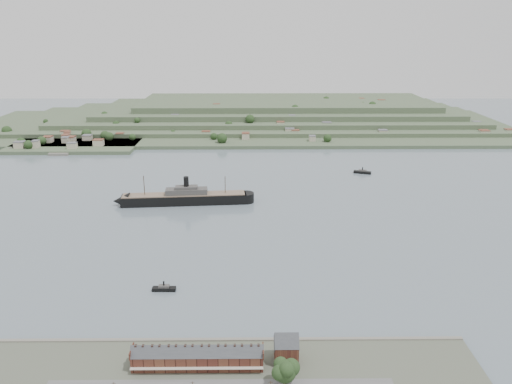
{
  "coord_description": "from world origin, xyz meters",
  "views": [
    {
      "loc": [
        12.93,
        -344.72,
        139.21
      ],
      "look_at": [
        16.29,
        30.0,
        13.82
      ],
      "focal_mm": 35.0,
      "sensor_mm": 36.0,
      "label": 1
    }
  ],
  "objects_px": {
    "terrace_row": "(198,357)",
    "steamship": "(181,198)",
    "tugboat": "(164,288)",
    "fig_tree": "(286,370)",
    "gabled_building": "(286,348)"
  },
  "relations": [
    {
      "from": "terrace_row",
      "to": "fig_tree",
      "type": "relative_size",
      "value": 4.32
    },
    {
      "from": "terrace_row",
      "to": "tugboat",
      "type": "distance_m",
      "value": 72.63
    },
    {
      "from": "terrace_row",
      "to": "tugboat",
      "type": "xyz_separation_m",
      "value": [
        -25.69,
        67.72,
        -5.42
      ]
    },
    {
      "from": "gabled_building",
      "to": "tugboat",
      "type": "bearing_deg",
      "value": 134.77
    },
    {
      "from": "terrace_row",
      "to": "fig_tree",
      "type": "xyz_separation_m",
      "value": [
        36.1,
        -12.59,
        3.01
      ]
    },
    {
      "from": "gabled_building",
      "to": "tugboat",
      "type": "distance_m",
      "value": 89.97
    },
    {
      "from": "tugboat",
      "to": "fig_tree",
      "type": "relative_size",
      "value": 1.01
    },
    {
      "from": "terrace_row",
      "to": "steamship",
      "type": "bearing_deg",
      "value": 99.55
    },
    {
      "from": "tugboat",
      "to": "fig_tree",
      "type": "height_order",
      "value": "fig_tree"
    },
    {
      "from": "tugboat",
      "to": "steamship",
      "type": "bearing_deg",
      "value": 93.85
    },
    {
      "from": "terrace_row",
      "to": "tugboat",
      "type": "relative_size",
      "value": 4.26
    },
    {
      "from": "fig_tree",
      "to": "gabled_building",
      "type": "bearing_deg",
      "value": 85.2
    },
    {
      "from": "terrace_row",
      "to": "steamship",
      "type": "xyz_separation_m",
      "value": [
        -35.22,
        209.34,
        -1.74
      ]
    },
    {
      "from": "tugboat",
      "to": "terrace_row",
      "type": "bearing_deg",
      "value": -69.23
    },
    {
      "from": "steamship",
      "to": "tugboat",
      "type": "bearing_deg",
      "value": -86.15
    }
  ]
}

